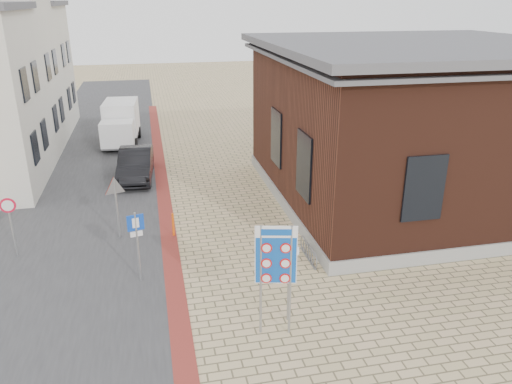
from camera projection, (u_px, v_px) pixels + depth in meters
name	position (u px, v px, depth m)	size (l,w,h in m)	color
ground	(246.00, 303.00, 14.79)	(120.00, 120.00, 0.00)	tan
road_strip	(94.00, 163.00, 27.34)	(7.00, 60.00, 0.02)	#38383A
curb_strip	(163.00, 190.00, 23.49)	(0.60, 40.00, 0.02)	maroon
brick_building	(416.00, 120.00, 21.68)	(13.00, 13.00, 6.80)	gray
townhouse_far	(12.00, 68.00, 32.93)	(7.40, 6.40, 8.30)	beige
bike_rack	(309.00, 252.00, 17.22)	(0.08, 1.80, 0.60)	slate
sedan	(136.00, 164.00, 24.83)	(1.57, 4.51, 1.49)	black
box_truck	(121.00, 123.00, 30.60)	(2.32, 4.93, 2.51)	slate
border_sign	(276.00, 257.00, 12.69)	(1.07, 0.28, 3.17)	gray
essen_sign	(289.00, 272.00, 13.49)	(0.60, 0.28, 2.34)	gray
parking_sign	(137.00, 235.00, 15.42)	(0.52, 0.16, 2.36)	gray
yield_sign	(115.00, 193.00, 18.21)	(0.82, 0.31, 2.37)	gray
speed_sign	(10.00, 218.00, 16.91)	(0.52, 0.07, 2.23)	gray
bollard	(173.00, 225.00, 18.81)	(0.08, 0.08, 0.94)	#E7570C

